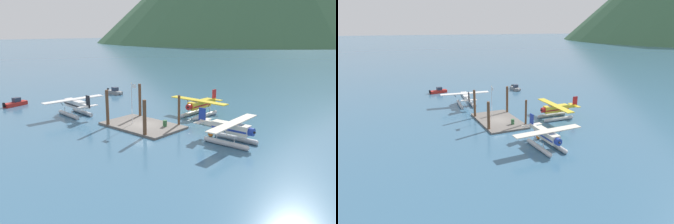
{
  "view_description": "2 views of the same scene",
  "coord_description": "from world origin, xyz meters",
  "views": [
    {
      "loc": [
        32.65,
        -32.15,
        13.27
      ],
      "look_at": [
        1.83,
        3.53,
        1.78
      ],
      "focal_mm": 35.14,
      "sensor_mm": 36.0,
      "label": 1
    },
    {
      "loc": [
        44.61,
        -17.86,
        16.35
      ],
      "look_at": [
        0.84,
        1.1,
        1.88
      ],
      "focal_mm": 30.01,
      "sensor_mm": 36.0,
      "label": 2
    }
  ],
  "objects": [
    {
      "name": "ground_plane",
      "position": [
        0.0,
        0.0,
        0.0
      ],
      "size": [
        1200.0,
        1200.0,
        0.0
      ],
      "primitive_type": "plane",
      "color": "#38607F"
    },
    {
      "name": "dock_platform",
      "position": [
        0.0,
        0.0,
        0.15
      ],
      "size": [
        11.43,
        6.96,
        0.3
      ],
      "primitive_type": "cube",
      "color": "#66605B",
      "rests_on": "ground"
    },
    {
      "name": "piling_near_left",
      "position": [
        -3.76,
        -3.26,
        2.66
      ],
      "size": [
        0.45,
        0.45,
        5.32
      ],
      "primitive_type": "cylinder",
      "color": "brown",
      "rests_on": "ground"
    },
    {
      "name": "piling_near_right",
      "position": [
        3.68,
        -3.23,
        2.45
      ],
      "size": [
        0.49,
        0.49,
        4.9
      ],
      "primitive_type": "cylinder",
      "color": "brown",
      "rests_on": "ground"
    },
    {
      "name": "piling_far_left",
      "position": [
        -3.94,
        3.4,
        2.7
      ],
      "size": [
        0.45,
        0.45,
        5.4
      ],
      "primitive_type": "cylinder",
      "color": "brown",
      "rests_on": "ground"
    },
    {
      "name": "piling_far_right",
      "position": [
        4.0,
        3.43,
        2.29
      ],
      "size": [
        0.36,
        0.36,
        4.58
      ],
      "primitive_type": "cylinder",
      "color": "brown",
      "rests_on": "ground"
    },
    {
      "name": "flagpole",
      "position": [
        -1.12,
        -0.82,
        4.07
      ],
      "size": [
        0.95,
        0.1,
        6.06
      ],
      "color": "silver",
      "rests_on": "dock_platform"
    },
    {
      "name": "fuel_drum",
      "position": [
        3.13,
        1.36,
        0.74
      ],
      "size": [
        0.62,
        0.62,
        0.88
      ],
      "color": "#33663D",
      "rests_on": "dock_platform"
    },
    {
      "name": "mooring_buoy",
      "position": [
        10.12,
        2.46,
        0.37
      ],
      "size": [
        0.74,
        0.74,
        0.74
      ],
      "primitive_type": "sphere",
      "color": "orange",
      "rests_on": "ground"
    },
    {
      "name": "seaplane_yellow_bow_right",
      "position": [
        2.65,
        10.32,
        1.58
      ],
      "size": [
        10.42,
        7.98,
        3.84
      ],
      "color": "#B7BABF",
      "rests_on": "ground"
    },
    {
      "name": "seaplane_cream_stbd_fwd",
      "position": [
        13.43,
        1.83,
        1.58
      ],
      "size": [
        7.98,
        10.44,
        3.84
      ],
      "color": "#B7BABF",
      "rests_on": "ground"
    },
    {
      "name": "seaplane_white_port_aft",
      "position": [
        -13.01,
        -2.51,
        1.58
      ],
      "size": [
        7.96,
        10.49,
        3.84
      ],
      "color": "#B7BABF",
      "rests_on": "ground"
    },
    {
      "name": "boat_red_open_sw",
      "position": [
        -27.48,
        -5.6,
        0.49
      ],
      "size": [
        2.25,
        4.84,
        1.5
      ],
      "color": "#B2231E",
      "rests_on": "ground"
    },
    {
      "name": "boat_grey_open_west",
      "position": [
        -22.86,
        14.13,
        0.49
      ],
      "size": [
        4.89,
        1.69,
        1.5
      ],
      "color": "gray",
      "rests_on": "ground"
    }
  ]
}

